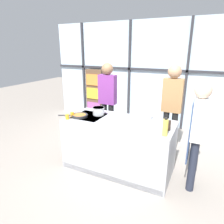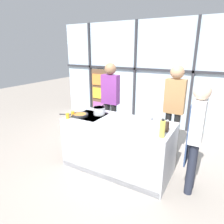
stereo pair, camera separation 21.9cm
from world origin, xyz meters
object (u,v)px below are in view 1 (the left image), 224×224
object	(u,v)px
mixing_bowl	(145,117)
pepper_grinder	(169,125)
white_plate	(143,121)
juice_glass_near	(67,117)
juice_glass_far	(72,115)
oil_bottle	(165,127)
chef	(197,129)
spectator_center_left	(172,103)
saucepan	(99,111)
spectator_far_left	(108,97)
frying_pan	(79,116)

from	to	relation	value
mixing_bowl	pepper_grinder	bearing A→B (deg)	-38.03
pepper_grinder	white_plate	bearing A→B (deg)	156.64
juice_glass_near	juice_glass_far	bearing A→B (deg)	90.00
oil_bottle	chef	bearing A→B (deg)	35.69
white_plate	mixing_bowl	bearing A→B (deg)	90.65
spectator_center_left	oil_bottle	xyz separation A→B (m)	(0.13, -1.22, -0.03)
chef	spectator_center_left	size ratio (longest dim) A/B	0.92
chef	white_plate	world-z (taller)	chef
oil_bottle	pepper_grinder	xyz separation A→B (m)	(0.01, 0.22, -0.04)
juice_glass_near	oil_bottle	bearing A→B (deg)	1.78
spectator_center_left	saucepan	world-z (taller)	spectator_center_left
spectator_center_left	pepper_grinder	distance (m)	1.01
spectator_far_left	juice_glass_far	size ratio (longest dim) A/B	20.40
spectator_center_left	spectator_far_left	bearing A→B (deg)	0.00
spectator_far_left	chef	bearing A→B (deg)	154.16
chef	spectator_far_left	distance (m)	2.14
juice_glass_far	white_plate	bearing A→B (deg)	15.46
white_plate	saucepan	bearing A→B (deg)	-178.68
frying_pan	oil_bottle	world-z (taller)	oil_bottle
spectator_center_left	juice_glass_far	bearing A→B (deg)	36.55
juice_glass_far	oil_bottle	bearing A→B (deg)	-3.06
spectator_far_left	frying_pan	world-z (taller)	spectator_far_left
chef	juice_glass_near	xyz separation A→B (m)	(-2.06, -0.34, -0.02)
pepper_grinder	chef	bearing A→B (deg)	9.89
frying_pan	juice_glass_near	xyz separation A→B (m)	(-0.11, -0.20, 0.02)
spectator_far_left	mixing_bowl	bearing A→B (deg)	149.28
spectator_far_left	pepper_grinder	distance (m)	1.84
pepper_grinder	saucepan	bearing A→B (deg)	172.05
chef	pepper_grinder	xyz separation A→B (m)	(-0.39, -0.07, 0.02)
spectator_far_left	mixing_bowl	xyz separation A→B (m)	(1.07, -0.64, -0.11)
chef	white_plate	size ratio (longest dim) A/B	5.94
spectator_center_left	frying_pan	distance (m)	1.79
saucepan	mixing_bowl	world-z (taller)	saucepan
spectator_far_left	juice_glass_near	world-z (taller)	spectator_far_left
oil_bottle	juice_glass_near	bearing A→B (deg)	-178.22
mixing_bowl	white_plate	bearing A→B (deg)	-89.35
oil_bottle	mixing_bowl	bearing A→B (deg)	128.03
oil_bottle	white_plate	bearing A→B (deg)	137.30
spectator_far_left	juice_glass_near	bearing A→B (deg)	84.24
frying_pan	saucepan	distance (m)	0.37
oil_bottle	juice_glass_near	xyz separation A→B (m)	(-1.66, -0.05, -0.08)
saucepan	pepper_grinder	size ratio (longest dim) A/B	2.12
chef	juice_glass_near	size ratio (longest dim) A/B	18.96
spectator_center_left	frying_pan	bearing A→B (deg)	37.14
oil_bottle	juice_glass_far	world-z (taller)	oil_bottle
frying_pan	mixing_bowl	bearing A→B (deg)	21.94
spectator_far_left	white_plate	distance (m)	1.35
oil_bottle	juice_glass_near	size ratio (longest dim) A/B	3.02
spectator_far_left	white_plate	size ratio (longest dim) A/B	6.39
white_plate	oil_bottle	size ratio (longest dim) A/B	1.06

